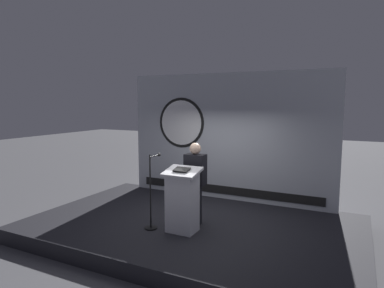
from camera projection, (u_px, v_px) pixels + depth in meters
ground_plane at (193, 236)px, 6.76m from camera, size 40.00×40.00×0.00m
stage_platform at (193, 229)px, 6.74m from camera, size 6.40×4.00×0.30m
banner_display at (225, 137)px, 8.19m from camera, size 5.17×0.12×3.08m
podium at (182, 200)px, 6.16m from camera, size 0.64×0.50×1.20m
speaker_person at (195, 183)px, 6.54m from camera, size 0.40×0.26×1.60m
microphone_stand at (152, 203)px, 6.34m from camera, size 0.24×0.48×1.42m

